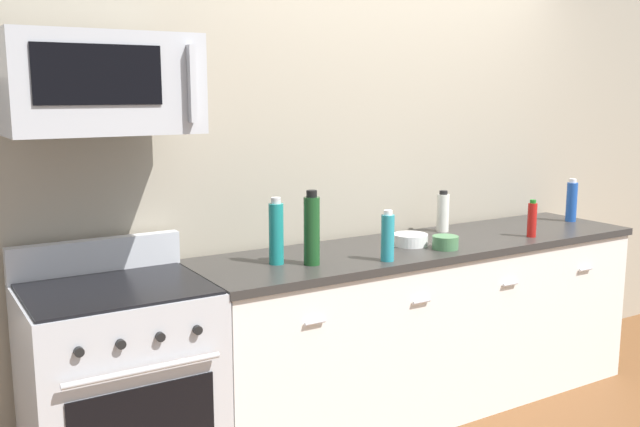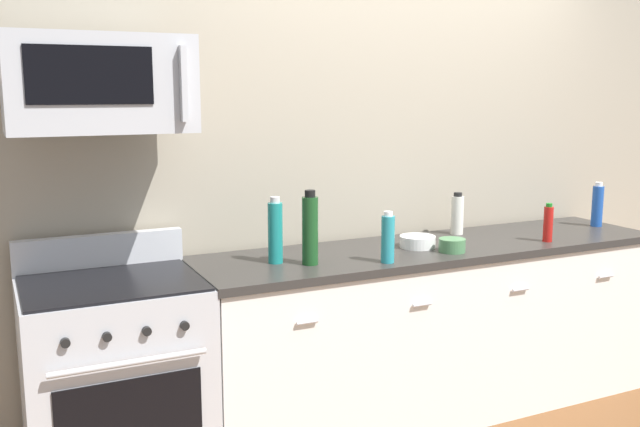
{
  "view_description": "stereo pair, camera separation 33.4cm",
  "coord_description": "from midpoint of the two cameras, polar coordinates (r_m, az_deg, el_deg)",
  "views": [
    {
      "loc": [
        -2.42,
        -2.86,
        1.72
      ],
      "look_at": [
        -0.71,
        -0.05,
        1.15
      ],
      "focal_mm": 39.61,
      "sensor_mm": 36.0,
      "label": 1
    },
    {
      "loc": [
        -2.13,
        -3.02,
        1.72
      ],
      "look_at": [
        -0.71,
        -0.05,
        1.15
      ],
      "focal_mm": 39.61,
      "sensor_mm": 36.0,
      "label": 2
    }
  ],
  "objects": [
    {
      "name": "bottle_wine_green",
      "position": [
        3.27,
        -3.59,
        -1.34
      ],
      "size": [
        0.08,
        0.08,
        0.35
      ],
      "color": "#19471E",
      "rests_on": "countertop_slab"
    },
    {
      "name": "bowl_white_ceramic",
      "position": [
        3.72,
        4.76,
        -2.11
      ],
      "size": [
        0.19,
        0.19,
        0.06
      ],
      "color": "white",
      "rests_on": "countertop_slab"
    },
    {
      "name": "bottle_hot_sauce_red",
      "position": [
        4.03,
        14.52,
        -0.48
      ],
      "size": [
        0.05,
        0.05,
        0.21
      ],
      "color": "#B21914",
      "rests_on": "countertop_slab"
    },
    {
      "name": "range_oven",
      "position": [
        3.25,
        -18.79,
        -13.32
      ],
      "size": [
        0.76,
        0.69,
        1.07
      ],
      "color": "#B7BABF",
      "rests_on": "ground_plane"
    },
    {
      "name": "bottle_dish_soap",
      "position": [
        3.35,
        2.66,
        -1.93
      ],
      "size": [
        0.06,
        0.06,
        0.25
      ],
      "color": "teal",
      "rests_on": "countertop_slab"
    },
    {
      "name": "counter_unit",
      "position": [
        3.92,
        6.09,
        -8.94
      ],
      "size": [
        2.6,
        0.66,
        0.92
      ],
      "color": "silver",
      "rests_on": "ground_plane"
    },
    {
      "name": "bowl_green_glaze",
      "position": [
        3.65,
        7.54,
        -2.34
      ],
      "size": [
        0.13,
        0.13,
        0.07
      ],
      "color": "#477A4C",
      "rests_on": "countertop_slab"
    },
    {
      "name": "microwave",
      "position": [
        3.05,
        -20.32,
        9.8
      ],
      "size": [
        0.74,
        0.44,
        0.4
      ],
      "color": "#B7BABF"
    },
    {
      "name": "bottle_vinegar_white",
      "position": [
        4.09,
        7.62,
        0.09
      ],
      "size": [
        0.07,
        0.07,
        0.24
      ],
      "color": "silver",
      "rests_on": "countertop_slab"
    },
    {
      "name": "bottle_sparkling_teal",
      "position": [
        3.3,
        -6.44,
        -1.58
      ],
      "size": [
        0.07,
        0.07,
        0.32
      ],
      "color": "#197F7A",
      "rests_on": "countertop_slab"
    },
    {
      "name": "ground_plane",
      "position": [
        4.1,
        5.96,
        -15.04
      ],
      "size": [
        6.83,
        6.83,
        0.0
      ],
      "primitive_type": "plane",
      "color": "brown"
    },
    {
      "name": "bottle_soda_blue",
      "position": [
        4.59,
        17.74,
        0.94
      ],
      "size": [
        0.07,
        0.07,
        0.27
      ],
      "color": "#1E4CA5",
      "rests_on": "countertop_slab"
    },
    {
      "name": "back_wall",
      "position": [
        4.07,
        2.79,
        4.61
      ],
      "size": [
        5.69,
        0.1,
        2.7
      ],
      "primitive_type": "cube",
      "color": "#9E937F",
      "rests_on": "ground_plane"
    }
  ]
}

